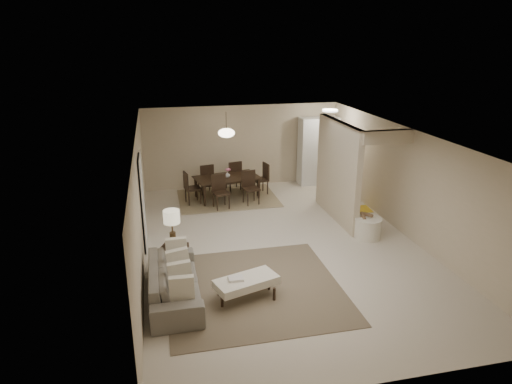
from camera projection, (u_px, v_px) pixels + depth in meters
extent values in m
plane|color=beige|center=(281.00, 244.00, 10.28)|extent=(9.00, 9.00, 0.00)
plane|color=white|center=(283.00, 135.00, 9.48)|extent=(9.00, 9.00, 0.00)
plane|color=#C4B494|center=(242.00, 146.00, 14.04)|extent=(6.00, 0.00, 6.00)
plane|color=#C4B494|center=(140.00, 202.00, 9.26)|extent=(0.00, 9.00, 9.00)
plane|color=#C4B494|center=(407.00, 183.00, 10.50)|extent=(0.00, 9.00, 9.00)
cube|color=#C4B494|center=(338.00, 171.00, 11.41)|extent=(0.15, 2.50, 2.50)
cube|color=black|center=(142.00, 203.00, 9.89)|extent=(0.04, 0.90, 2.04)
cube|color=silver|center=(318.00, 151.00, 14.27)|extent=(1.20, 0.55, 2.10)
cylinder|color=white|center=(330.00, 110.00, 12.92)|extent=(0.44, 0.44, 0.05)
cube|color=brown|center=(254.00, 288.00, 8.48)|extent=(3.20, 3.20, 0.01)
imported|color=slate|center=(174.00, 282.00, 8.08)|extent=(2.20, 0.87, 0.64)
cube|color=silver|center=(246.00, 282.00, 8.06)|extent=(1.22, 0.83, 0.15)
cylinder|color=black|center=(222.00, 301.00, 7.85)|extent=(0.05, 0.05, 0.25)
cylinder|color=black|center=(274.00, 294.00, 8.05)|extent=(0.05, 0.05, 0.25)
cylinder|color=black|center=(219.00, 290.00, 8.20)|extent=(0.05, 0.05, 0.25)
cylinder|color=black|center=(269.00, 284.00, 8.39)|extent=(0.05, 0.05, 0.25)
cube|color=black|center=(174.00, 258.00, 9.06)|extent=(0.63, 0.63, 0.52)
cylinder|color=#4C3820|center=(173.00, 239.00, 8.93)|extent=(0.12, 0.12, 0.30)
cylinder|color=#4C3820|center=(172.00, 226.00, 8.84)|extent=(0.03, 0.03, 0.26)
cylinder|color=beige|center=(172.00, 217.00, 8.77)|extent=(0.32, 0.32, 0.26)
cylinder|color=silver|center=(368.00, 228.00, 10.54)|extent=(0.62, 0.62, 0.48)
cylinder|color=brown|center=(365.00, 229.00, 10.64)|extent=(0.59, 0.59, 0.38)
cube|color=#837051|center=(228.00, 198.00, 13.21)|extent=(2.80, 2.10, 0.01)
imported|color=black|center=(228.00, 188.00, 13.11)|extent=(1.97, 1.34, 0.64)
imported|color=white|center=(227.00, 175.00, 12.98)|extent=(0.19, 0.19, 0.16)
cube|color=gold|center=(354.00, 209.00, 12.35)|extent=(0.92, 0.60, 0.01)
cylinder|color=#4C3820|center=(226.00, 121.00, 12.49)|extent=(0.02, 0.02, 0.50)
ellipsoid|color=#FFEAC6|center=(226.00, 133.00, 12.59)|extent=(0.46, 0.46, 0.25)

